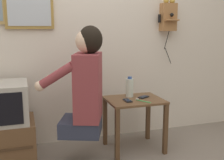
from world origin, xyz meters
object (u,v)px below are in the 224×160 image
at_px(water_bottle, 130,87).
at_px(toothbrush, 142,101).
at_px(person, 85,84).
at_px(wall_phone_antique, 168,16).
at_px(cell_phone_spare, 144,97).
at_px(cell_phone_held, 127,100).

xyz_separation_m(water_bottle, toothbrush, (0.05, -0.21, -0.09)).
relative_size(person, wall_phone_antique, 1.33).
height_order(person, toothbrush, person).
bearing_deg(water_bottle, cell_phone_spare, -32.61).
bearing_deg(cell_phone_held, wall_phone_antique, 33.74).
bearing_deg(wall_phone_antique, toothbrush, -137.12).
bearing_deg(person, wall_phone_antique, -44.28).
xyz_separation_m(wall_phone_antique, toothbrush, (-0.52, -0.48, -0.82)).
xyz_separation_m(person, cell_phone_spare, (0.64, 0.16, -0.21)).
distance_m(person, wall_phone_antique, 1.34).
xyz_separation_m(cell_phone_held, water_bottle, (0.08, 0.16, 0.09)).
relative_size(person, cell_phone_held, 7.83).
xyz_separation_m(cell_phone_spare, water_bottle, (-0.12, 0.08, 0.09)).
relative_size(cell_phone_held, water_bottle, 0.59).
distance_m(wall_phone_antique, water_bottle, 0.96).
height_order(cell_phone_spare, toothbrush, toothbrush).
relative_size(cell_phone_held, toothbrush, 0.84).
bearing_deg(wall_phone_antique, water_bottle, -154.83).
bearing_deg(toothbrush, water_bottle, 70.33).
distance_m(wall_phone_antique, toothbrush, 1.08).
bearing_deg(cell_phone_spare, water_bottle, -153.49).
bearing_deg(wall_phone_antique, cell_phone_spare, -142.02).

